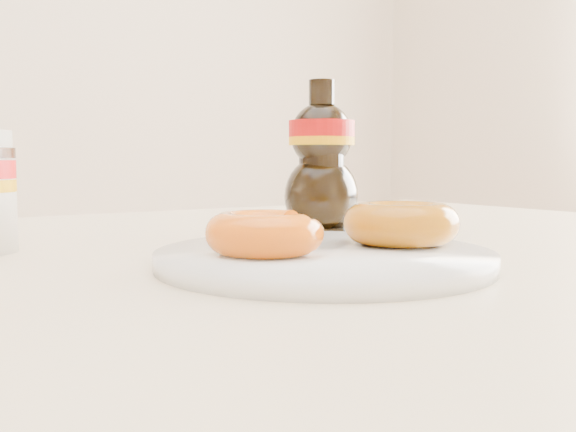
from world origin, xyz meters
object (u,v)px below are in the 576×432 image
plate (324,257)px  donut_bitten (265,233)px  dining_table (175,348)px  syrup_bottle (322,157)px  donut_whole (401,223)px

plate → donut_bitten: 0.05m
dining_table → plate: bearing=-60.2°
dining_table → donut_bitten: (0.02, -0.12, 0.11)m
syrup_bottle → donut_bitten: bearing=-135.5°
donut_whole → dining_table: bearing=138.9°
dining_table → donut_whole: 0.22m
donut_whole → syrup_bottle: bearing=73.0°
donut_whole → syrup_bottle: size_ratio=0.56×
donut_bitten → donut_whole: size_ratio=0.92×
dining_table → plate: 0.17m
dining_table → donut_whole: size_ratio=14.82×
plate → donut_whole: size_ratio=2.72×
dining_table → donut_whole: (0.15, -0.13, 0.11)m
plate → dining_table: bearing=119.8°
plate → syrup_bottle: syrup_bottle is taller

